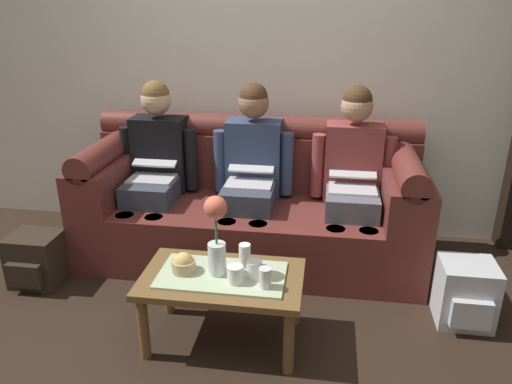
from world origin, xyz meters
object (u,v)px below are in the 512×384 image
person_left (156,163)px  coffee_table (222,285)px  couch (252,206)px  person_right (353,172)px  cup_near_left (245,255)px  cup_near_right (235,274)px  cup_far_center (254,270)px  snack_bowl (184,264)px  backpack_right (465,294)px  person_middle (252,167)px  flower_vase (216,232)px  cup_far_left (265,278)px  backpack_left (37,260)px

person_left → coffee_table: 1.25m
couch → person_right: bearing=-0.3°
cup_near_left → cup_near_right: cup_near_left is taller
coffee_table → cup_far_center: size_ratio=8.73×
coffee_table → cup_near_right: size_ratio=9.24×
couch → cup_near_left: couch is taller
snack_bowl → cup_near_right: 0.29m
backpack_right → cup_near_left: bearing=-167.7°
snack_bowl → cup_near_left: bearing=18.2°
couch → person_middle: bearing=-90.0°
person_right → backpack_right: 1.02m
cup_near_right → flower_vase: bearing=147.1°
person_middle → coffee_table: bearing=-90.0°
coffee_table → flower_vase: (-0.02, 0.00, 0.30)m
cup_far_center → snack_bowl: bearing=178.3°
person_middle → person_right: (0.69, 0.00, -0.00)m
cup_near_left → cup_far_center: cup_near_left is taller
couch → person_left: 0.74m
coffee_table → person_left: bearing=124.5°
person_left → snack_bowl: 1.13m
cup_near_right → coffee_table: bearing=141.9°
cup_far_left → cup_near_left: bearing=125.4°
couch → person_right: (0.69, -0.00, 0.29)m
coffee_table → cup_near_left: size_ratio=6.58×
flower_vase → cup_far_center: flower_vase is taller
flower_vase → person_left: bearing=123.7°
snack_bowl → cup_far_center: (0.38, -0.01, 0.00)m
flower_vase → backpack_right: 1.47m
person_middle → cup_near_left: bearing=-83.4°
person_middle → flower_vase: 0.99m
person_middle → backpack_left: person_middle is taller
person_right → cup_near_right: (-0.60, -1.06, -0.20)m
cup_near_right → backpack_left: bearing=162.2°
flower_vase → cup_near_left: size_ratio=3.38×
snack_bowl → backpack_right: (1.53, 0.37, -0.27)m
snack_bowl → backpack_left: snack_bowl is taller
cup_near_right → cup_far_center: bearing=31.1°
couch → snack_bowl: (-0.20, -1.00, 0.08)m
person_right → cup_near_left: size_ratio=9.57×
person_right → coffee_table: size_ratio=1.45×
cup_near_right → cup_far_center: size_ratio=0.94×
person_right → backpack_left: person_right is taller
person_left → coffee_table: person_left is taller
backpack_right → couch: bearing=154.4°
flower_vase → backpack_left: (-1.29, 0.38, -0.48)m
coffee_table → cup_near_right: 0.16m
person_right → cup_near_left: bearing=-122.9°
person_right → cup_near_left: 1.08m
person_right → snack_bowl: 1.35m
flower_vase → backpack_left: 1.43m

